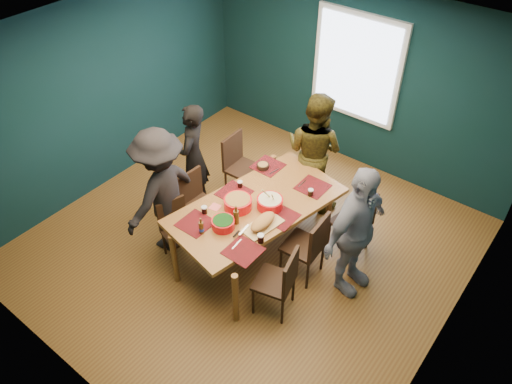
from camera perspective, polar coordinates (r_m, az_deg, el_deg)
room at (r=5.81m, az=0.61°, el=4.94°), size 5.01×5.01×2.71m
dining_table at (r=5.96m, az=0.08°, el=-1.98°), size 1.44×2.27×0.80m
chair_left_far at (r=6.99m, az=-2.03°, el=3.51°), size 0.44×0.44×0.95m
chair_left_mid at (r=6.48m, az=-6.89°, el=-0.69°), size 0.42×0.42×0.88m
chair_left_near at (r=6.18m, az=-9.13°, el=-3.81°), size 0.47×0.47×0.82m
chair_right_far at (r=6.22m, az=11.49°, el=-3.19°), size 0.47×0.47×0.91m
chair_right_mid at (r=5.82m, az=6.20°, el=-5.86°), size 0.46×0.46×0.95m
chair_right_near at (r=5.48m, az=2.93°, el=-9.87°), size 0.50×0.50×0.90m
person_far_left at (r=6.75m, az=-7.17°, el=4.02°), size 0.57×0.67×1.55m
person_back at (r=6.73m, az=6.66°, el=4.73°), size 0.83×0.65×1.70m
person_right at (r=5.59m, az=11.31°, el=-4.54°), size 0.55×1.06×1.72m
person_near_left at (r=6.11m, az=-10.74°, el=0.06°), size 0.68×1.13×1.70m
bowl_salad at (r=5.82m, az=-2.09°, el=-1.25°), size 0.33×0.33×0.14m
bowl_dumpling at (r=5.83m, az=1.60°, el=-1.21°), size 0.31×0.31×0.29m
bowl_herbs at (r=5.59m, az=-3.78°, el=-3.59°), size 0.26×0.26×0.12m
cutting_board at (r=5.59m, az=0.75°, el=-3.52°), size 0.31×0.61×0.13m
small_bowl at (r=6.43m, az=0.79°, el=2.99°), size 0.16×0.16×0.07m
beer_bottle_a at (r=5.54m, az=-6.27°, el=-4.08°), size 0.06×0.06×0.22m
beer_bottle_b at (r=5.61m, az=-2.28°, el=-2.83°), size 0.06×0.06×0.25m
cola_glass_a at (r=5.79m, az=-5.93°, el=-2.02°), size 0.07×0.07×0.10m
cola_glass_b at (r=5.42m, az=0.55°, el=-5.29°), size 0.08×0.08×0.10m
cola_glass_c at (r=6.04m, az=6.26°, el=-0.02°), size 0.07×0.07×0.09m
cola_glass_d at (r=6.12m, az=-1.84°, el=0.91°), size 0.06×0.06×0.09m
napkin_a at (r=5.77m, az=3.57°, el=-2.75°), size 0.20×0.20×0.00m
napkin_b at (r=5.89m, az=-4.70°, el=-1.72°), size 0.14×0.14×0.00m
napkin_c at (r=5.39m, az=-1.67°, el=-6.58°), size 0.22×0.22×0.00m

